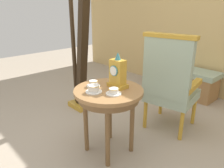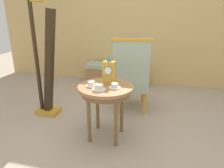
{
  "view_description": "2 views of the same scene",
  "coord_description": "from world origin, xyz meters",
  "px_view_note": "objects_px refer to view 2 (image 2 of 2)",
  "views": [
    {
      "loc": [
        1.44,
        -1.25,
        1.42
      ],
      "look_at": [
        0.0,
        0.09,
        0.7
      ],
      "focal_mm": 35.17,
      "sensor_mm": 36.0,
      "label": 1
    },
    {
      "loc": [
        0.68,
        -2.21,
        1.51
      ],
      "look_at": [
        0.08,
        0.15,
        0.65
      ],
      "focal_mm": 34.08,
      "sensor_mm": 36.0,
      "label": 2
    }
  ],
  "objects_px": {
    "teacup_center": "(115,86)",
    "harp": "(46,70)",
    "teacup_left": "(91,84)",
    "teacup_right": "(99,87)",
    "side_table": "(106,93)",
    "window_bench": "(115,74)",
    "mantel_clock": "(109,72)",
    "armchair": "(131,75)"
  },
  "relations": [
    {
      "from": "armchair",
      "to": "window_bench",
      "type": "relative_size",
      "value": 0.95
    },
    {
      "from": "teacup_right",
      "to": "teacup_center",
      "type": "xyz_separation_m",
      "value": [
        0.15,
        0.1,
        -0.01
      ]
    },
    {
      "from": "teacup_center",
      "to": "mantel_clock",
      "type": "bearing_deg",
      "value": 124.92
    },
    {
      "from": "teacup_center",
      "to": "mantel_clock",
      "type": "xyz_separation_m",
      "value": [
        -0.1,
        0.15,
        0.11
      ]
    },
    {
      "from": "teacup_left",
      "to": "harp",
      "type": "bearing_deg",
      "value": 152.61
    },
    {
      "from": "harp",
      "to": "teacup_left",
      "type": "bearing_deg",
      "value": -27.39
    },
    {
      "from": "side_table",
      "to": "armchair",
      "type": "xyz_separation_m",
      "value": [
        0.16,
        0.78,
        0.0
      ]
    },
    {
      "from": "side_table",
      "to": "window_bench",
      "type": "xyz_separation_m",
      "value": [
        -0.35,
        1.94,
        -0.37
      ]
    },
    {
      "from": "teacup_center",
      "to": "mantel_clock",
      "type": "height_order",
      "value": "mantel_clock"
    },
    {
      "from": "teacup_left",
      "to": "teacup_right",
      "type": "height_order",
      "value": "teacup_right"
    },
    {
      "from": "mantel_clock",
      "to": "window_bench",
      "type": "distance_m",
      "value": 1.96
    },
    {
      "from": "teacup_right",
      "to": "armchair",
      "type": "height_order",
      "value": "armchair"
    },
    {
      "from": "teacup_center",
      "to": "harp",
      "type": "distance_m",
      "value": 1.19
    },
    {
      "from": "side_table",
      "to": "teacup_left",
      "type": "xyz_separation_m",
      "value": [
        -0.15,
        -0.06,
        0.11
      ]
    },
    {
      "from": "teacup_right",
      "to": "window_bench",
      "type": "bearing_deg",
      "value": 98.72
    },
    {
      "from": "side_table",
      "to": "window_bench",
      "type": "distance_m",
      "value": 2.0
    },
    {
      "from": "teacup_right",
      "to": "harp",
      "type": "bearing_deg",
      "value": 151.4
    },
    {
      "from": "teacup_right",
      "to": "teacup_center",
      "type": "bearing_deg",
      "value": 33.84
    },
    {
      "from": "armchair",
      "to": "harp",
      "type": "bearing_deg",
      "value": -160.94
    },
    {
      "from": "teacup_center",
      "to": "side_table",
      "type": "bearing_deg",
      "value": 158.27
    },
    {
      "from": "mantel_clock",
      "to": "armchair",
      "type": "height_order",
      "value": "armchair"
    },
    {
      "from": "teacup_right",
      "to": "teacup_center",
      "type": "distance_m",
      "value": 0.18
    },
    {
      "from": "harp",
      "to": "side_table",
      "type": "bearing_deg",
      "value": -20.82
    },
    {
      "from": "teacup_right",
      "to": "teacup_left",
      "type": "bearing_deg",
      "value": 143.86
    },
    {
      "from": "teacup_right",
      "to": "armchair",
      "type": "distance_m",
      "value": 0.95
    },
    {
      "from": "teacup_center",
      "to": "window_bench",
      "type": "distance_m",
      "value": 2.09
    },
    {
      "from": "armchair",
      "to": "teacup_center",
      "type": "bearing_deg",
      "value": -92.91
    },
    {
      "from": "teacup_left",
      "to": "side_table",
      "type": "bearing_deg",
      "value": 20.3
    },
    {
      "from": "teacup_center",
      "to": "harp",
      "type": "bearing_deg",
      "value": 159.08
    },
    {
      "from": "mantel_clock",
      "to": "window_bench",
      "type": "bearing_deg",
      "value": 101.29
    },
    {
      "from": "window_bench",
      "to": "teacup_right",
      "type": "bearing_deg",
      "value": -81.28
    },
    {
      "from": "teacup_center",
      "to": "armchair",
      "type": "distance_m",
      "value": 0.83
    },
    {
      "from": "window_bench",
      "to": "mantel_clock",
      "type": "bearing_deg",
      "value": -78.71
    },
    {
      "from": "teacup_center",
      "to": "harp",
      "type": "relative_size",
      "value": 0.08
    },
    {
      "from": "teacup_left",
      "to": "teacup_right",
      "type": "bearing_deg",
      "value": -36.14
    },
    {
      "from": "teacup_right",
      "to": "harp",
      "type": "xyz_separation_m",
      "value": [
        -0.96,
        0.53,
        -0.01
      ]
    },
    {
      "from": "teacup_left",
      "to": "harp",
      "type": "relative_size",
      "value": 0.08
    },
    {
      "from": "teacup_center",
      "to": "harp",
      "type": "height_order",
      "value": "harp"
    },
    {
      "from": "mantel_clock",
      "to": "window_bench",
      "type": "xyz_separation_m",
      "value": [
        -0.37,
        1.84,
        -0.59
      ]
    },
    {
      "from": "teacup_right",
      "to": "teacup_center",
      "type": "relative_size",
      "value": 1.07
    },
    {
      "from": "teacup_left",
      "to": "mantel_clock",
      "type": "bearing_deg",
      "value": 42.58
    },
    {
      "from": "side_table",
      "to": "harp",
      "type": "bearing_deg",
      "value": 159.18
    }
  ]
}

